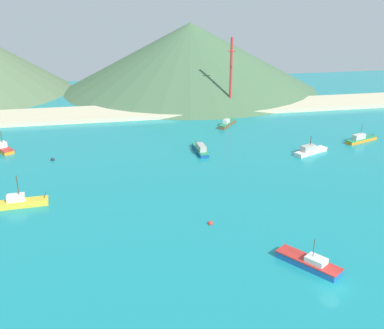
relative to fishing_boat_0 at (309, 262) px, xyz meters
name	(u,v)px	position (x,y,z in m)	size (l,w,h in m)	color
ground	(260,199)	(1.09, 24.74, -0.98)	(260.00, 280.00, 0.50)	teal
fishing_boat_0	(309,262)	(0.00, 0.00, 0.00)	(8.03, 9.88, 4.96)	#1E5BA8
fishing_boat_1	(201,149)	(-4.82, 54.24, 0.15)	(2.48, 10.29, 2.41)	#14478C
fishing_boat_2	(361,139)	(40.70, 54.22, 0.09)	(10.82, 5.78, 5.04)	orange
fishing_boat_3	(3,149)	(-54.95, 65.02, 0.12)	(5.93, 7.22, 5.37)	orange
fishing_boat_6	(21,202)	(-45.58, 30.28, 0.20)	(9.63, 3.00, 6.39)	gold
fishing_boat_7	(310,150)	(22.53, 47.76, 0.13)	(10.25, 6.31, 4.80)	silver
fishing_boat_9	(228,123)	(8.82, 77.16, 0.06)	(7.79, 9.56, 2.30)	brown
buoy_0	(210,223)	(-11.45, 15.99, -0.57)	(0.90, 0.90, 0.90)	red
buoy_1	(53,160)	(-41.95, 55.74, -0.56)	(0.97, 0.97, 0.97)	#232328
beach_strip	(190,109)	(1.09, 98.18, -0.13)	(247.00, 19.08, 1.20)	beige
hill_central	(190,56)	(9.13, 138.40, 12.96)	(107.38, 107.38, 27.38)	#476B47
radio_tower	(231,74)	(14.63, 94.90, 12.06)	(2.51, 2.01, 25.09)	#B7332D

